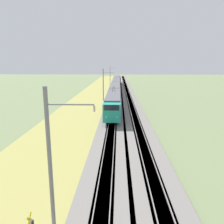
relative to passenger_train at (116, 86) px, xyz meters
name	(u,v)px	position (x,y,z in m)	size (l,w,h in m)	color
ballast_main	(114,103)	(-19.05, 0.00, -2.29)	(240.00, 4.40, 0.30)	slate
ballast_adjacent	(130,103)	(-19.05, -4.04, -2.29)	(240.00, 4.40, 0.30)	slate
track_main	(114,103)	(-19.05, 0.00, -2.28)	(240.00, 1.57, 0.45)	#4C4238
track_adjacent	(130,103)	(-19.05, -4.04, -2.28)	(240.00, 1.57, 0.45)	#4C4238
grass_verge	(90,103)	(-19.05, 6.11, -2.38)	(240.00, 12.39, 0.12)	#99934C
passenger_train	(116,86)	(0.00, 0.00, 0.00)	(81.57, 2.90, 5.19)	teal
catenary_mast_near	(51,167)	(-62.77, 2.48, 2.12)	(0.22, 2.56, 8.84)	slate
catenary_mast_mid	(104,87)	(-22.72, 2.48, 2.07)	(0.22, 2.56, 8.74)	slate
catenary_mast_far	(110,77)	(17.33, 2.48, 2.17)	(0.22, 2.56, 8.94)	slate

